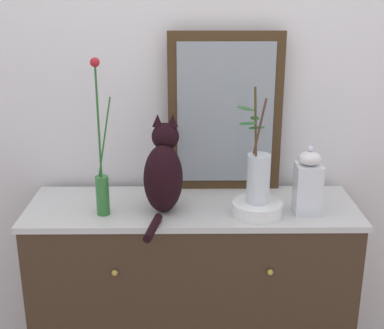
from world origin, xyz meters
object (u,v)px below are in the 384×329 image
(sideboard, at_px, (192,294))
(cat_sitting, at_px, (163,173))
(vase_slim_green, at_px, (102,180))
(mirror_leaning, at_px, (225,113))
(jar_lidded_porcelain, at_px, (308,183))
(bowl_porcelain, at_px, (257,208))
(vase_glass_clear, at_px, (258,175))

(sideboard, bearing_deg, cat_sitting, -156.46)
(vase_slim_green, bearing_deg, sideboard, 13.65)
(vase_slim_green, bearing_deg, mirror_leaning, 29.54)
(vase_slim_green, bearing_deg, jar_lidded_porcelain, 0.53)
(vase_slim_green, distance_m, jar_lidded_porcelain, 0.82)
(sideboard, height_order, vase_slim_green, vase_slim_green)
(sideboard, xyz_separation_m, vase_slim_green, (-0.36, -0.09, 0.57))
(bowl_porcelain, bearing_deg, jar_lidded_porcelain, 4.63)
(vase_glass_clear, bearing_deg, sideboard, 160.00)
(cat_sitting, bearing_deg, vase_slim_green, -171.40)
(cat_sitting, relative_size, vase_glass_clear, 0.88)
(cat_sitting, bearing_deg, mirror_leaning, 43.58)
(bowl_porcelain, bearing_deg, cat_sitting, 173.12)
(cat_sitting, bearing_deg, sideboard, 23.54)
(mirror_leaning, xyz_separation_m, bowl_porcelain, (0.11, -0.29, -0.32))
(mirror_leaning, distance_m, bowl_porcelain, 0.45)
(mirror_leaning, bearing_deg, cat_sitting, -136.42)
(vase_glass_clear, height_order, jar_lidded_porcelain, vase_glass_clear)
(sideboard, xyz_separation_m, mirror_leaning, (0.15, 0.20, 0.78))
(cat_sitting, height_order, vase_slim_green, vase_slim_green)
(mirror_leaning, distance_m, cat_sitting, 0.40)
(bowl_porcelain, distance_m, jar_lidded_porcelain, 0.22)
(jar_lidded_porcelain, bearing_deg, mirror_leaning, 138.72)
(vase_glass_clear, bearing_deg, cat_sitting, 173.30)
(vase_slim_green, relative_size, jar_lidded_porcelain, 2.21)
(sideboard, bearing_deg, mirror_leaning, 53.65)
(mirror_leaning, xyz_separation_m, vase_glass_clear, (0.11, -0.29, -0.18))
(cat_sitting, relative_size, vase_slim_green, 0.65)
(mirror_leaning, height_order, vase_slim_green, mirror_leaning)
(sideboard, relative_size, vase_glass_clear, 2.99)
(mirror_leaning, height_order, jar_lidded_porcelain, mirror_leaning)
(vase_slim_green, relative_size, bowl_porcelain, 3.07)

